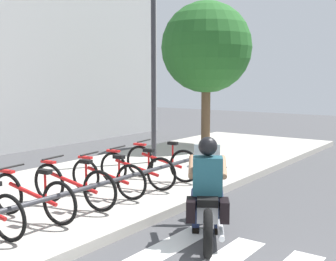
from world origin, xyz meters
TOP-DOWN VIEW (x-y plane):
  - crosswalk_stripe_4 at (1.15, 1.60)m, footprint 2.80×0.40m
  - motorcycle at (2.37, 1.41)m, footprint 1.89×1.22m
  - rider at (2.31, 1.38)m, footprint 0.77×0.72m
  - bicycle_3 at (1.07, 3.60)m, footprint 0.48×1.69m
  - bicycle_4 at (1.86, 3.60)m, footprint 0.48×1.72m
  - bicycle_5 at (2.65, 3.60)m, footprint 0.48×1.61m
  - bicycle_6 at (3.44, 3.60)m, footprint 0.48×1.71m
  - bicycle_7 at (4.23, 3.60)m, footprint 0.48×1.71m
  - bike_rack at (1.47, 3.05)m, footprint 6.13×0.07m
  - street_lamp at (5.67, 4.90)m, footprint 0.28×0.28m
  - tree_near_rack at (8.81, 5.30)m, footprint 2.76×2.76m

SIDE VIEW (x-z plane):
  - crosswalk_stripe_4 at x=1.15m, z-range 0.00..0.01m
  - motorcycle at x=2.37m, z-range -0.15..1.06m
  - bicycle_5 at x=2.65m, z-range 0.12..0.87m
  - bicycle_6 at x=3.44m, z-range 0.12..0.88m
  - bicycle_3 at x=1.07m, z-range 0.12..0.89m
  - bicycle_4 at x=1.86m, z-range 0.11..0.91m
  - bicycle_7 at x=4.23m, z-range 0.11..0.91m
  - bike_rack at x=1.47m, z-range 0.34..0.82m
  - rider at x=2.31m, z-range 0.10..1.53m
  - street_lamp at x=5.67m, z-range 0.47..5.10m
  - tree_near_rack at x=8.81m, z-range 0.87..5.40m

